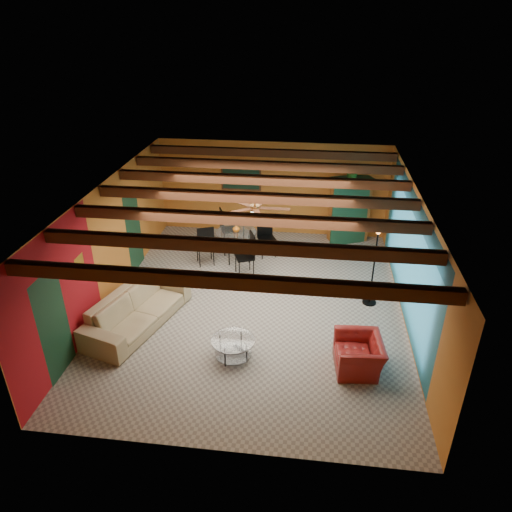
# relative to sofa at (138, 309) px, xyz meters

# --- Properties ---
(room) EXTENTS (6.52, 8.01, 2.71)m
(room) POSITION_rel_sofa_xyz_m (2.34, 1.12, 1.98)
(room) COLOR gray
(room) RESTS_ON ground
(sofa) EXTENTS (1.74, 2.79, 0.76)m
(sofa) POSITION_rel_sofa_xyz_m (0.00, 0.00, 0.00)
(sofa) COLOR #998763
(sofa) RESTS_ON ground
(armchair) EXTENTS (0.92, 1.03, 0.62)m
(armchair) POSITION_rel_sofa_xyz_m (4.50, -0.82, -0.07)
(armchair) COLOR maroon
(armchair) RESTS_ON ground
(coffee_table) EXTENTS (1.09, 1.09, 0.43)m
(coffee_table) POSITION_rel_sofa_xyz_m (2.16, -0.82, -0.17)
(coffee_table) COLOR white
(coffee_table) RESTS_ON ground
(dining_table) EXTENTS (2.81, 2.81, 1.12)m
(dining_table) POSITION_rel_sofa_xyz_m (1.58, 3.15, 0.18)
(dining_table) COLOR white
(dining_table) RESTS_ON ground
(armoire) EXTENTS (1.14, 0.87, 1.80)m
(armoire) POSITION_rel_sofa_xyz_m (4.54, 4.71, 0.52)
(armoire) COLOR brown
(armoire) RESTS_ON ground
(floor_lamp) EXTENTS (0.46, 0.46, 1.93)m
(floor_lamp) POSITION_rel_sofa_xyz_m (4.91, 1.43, 0.59)
(floor_lamp) COLOR black
(floor_lamp) RESTS_ON ground
(ceiling_fan) EXTENTS (1.50, 1.50, 0.44)m
(ceiling_fan) POSITION_rel_sofa_xyz_m (2.34, 1.01, 1.98)
(ceiling_fan) COLOR #472614
(ceiling_fan) RESTS_ON ceiling
(painting) EXTENTS (1.05, 0.03, 0.65)m
(painting) POSITION_rel_sofa_xyz_m (1.44, 4.97, 1.27)
(painting) COLOR black
(painting) RESTS_ON wall_back
(potted_plant) EXTENTS (0.55, 0.51, 0.51)m
(potted_plant) POSITION_rel_sofa_xyz_m (4.54, 4.71, 1.67)
(potted_plant) COLOR #26661E
(potted_plant) RESTS_ON armoire
(vase) EXTENTS (0.19, 0.19, 0.19)m
(vase) POSITION_rel_sofa_xyz_m (1.58, 3.15, 0.83)
(vase) COLOR orange
(vase) RESTS_ON dining_table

